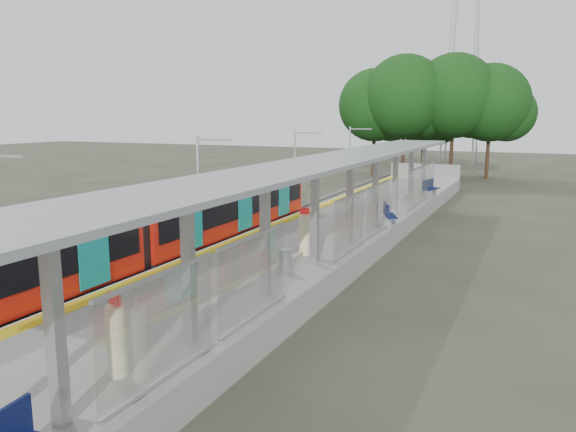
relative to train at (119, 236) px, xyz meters
The scene contains 14 objects.
trackbed 9.19m from the train, 90.01° to the left, with size 3.00×70.00×0.24m, color #59544C.
platform 10.17m from the train, 63.40° to the left, with size 6.00×50.00×1.00m, color gray.
tactile_strip 9.25m from the train, 77.76° to the left, with size 0.60×50.00×0.02m, color yellow.
end_fence 34.24m from the train, 82.45° to the left, with size 6.00×0.10×1.20m, color #9EA0A5.
train is the anchor object (origin of this frame).
canopy 8.28m from the train, 40.27° to the left, with size 3.27×38.00×3.66m.
pylon 64.36m from the train, 86.77° to the left, with size 8.00×4.00×38.00m, color #9EA0A5, non-canonical shape.
tree_cluster 43.30m from the train, 85.87° to the left, with size 18.75×11.98×12.45m.
catenary_masts 8.21m from the train, 102.13° to the left, with size 2.08×48.16×5.40m.
bench_mid 13.39m from the train, 57.93° to the left, with size 1.11×1.66×1.10m.
bench_far 23.39m from the train, 72.33° to the left, with size 0.89×1.77×1.16m.
info_pillar_near 9.36m from the train, 49.33° to the right, with size 0.41×0.41×1.82m.
info_pillar_far 6.97m from the train, 36.05° to the left, with size 0.42×0.42×1.87m.
litter_bin 6.24m from the train, 13.13° to the left, with size 0.41×0.41×0.84m, color #9EA0A5.
Camera 1 is at (9.42, -4.63, 6.40)m, focal length 35.00 mm.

